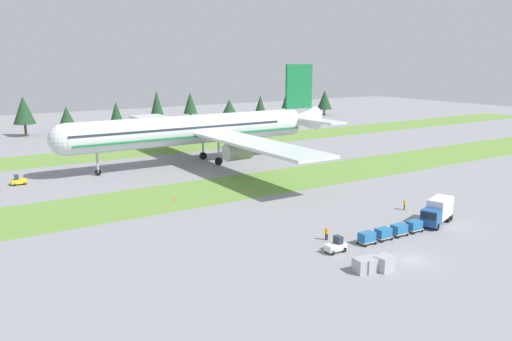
{
  "coord_description": "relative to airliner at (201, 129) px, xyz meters",
  "views": [
    {
      "loc": [
        -44.97,
        -36.54,
        22.5
      ],
      "look_at": [
        1.31,
        35.26,
        4.0
      ],
      "focal_mm": 35.74,
      "sensor_mm": 36.0,
      "label": 1
    }
  ],
  "objects": [
    {
      "name": "uld_container_2",
      "position": [
        -11.62,
        -63.44,
        -6.97
      ],
      "size": [
        2.03,
        1.64,
        1.56
      ],
      "primitive_type": "cube",
      "rotation": [
        0.0,
        0.0,
        -0.02
      ],
      "color": "#A3A3A8",
      "rests_on": "ground"
    },
    {
      "name": "catering_truck",
      "position": [
        8.02,
        -56.73,
        -5.8
      ],
      "size": [
        7.33,
        4.41,
        3.58
      ],
      "rotation": [
        0.0,
        0.0,
        1.9
      ],
      "color": "#1E4C8E",
      "rests_on": "ground"
    },
    {
      "name": "cargo_dolly_lead",
      "position": [
        -6.05,
        -57.21,
        -6.83
      ],
      "size": [
        2.21,
        1.52,
        1.55
      ],
      "rotation": [
        0.0,
        0.0,
        1.56
      ],
      "color": "#A3A3A8",
      "rests_on": "ground"
    },
    {
      "name": "cargo_dolly_second",
      "position": [
        -3.15,
        -57.23,
        -6.83
      ],
      "size": [
        2.21,
        1.52,
        1.55
      ],
      "rotation": [
        0.0,
        0.0,
        1.56
      ],
      "color": "#A3A3A8",
      "rests_on": "ground"
    },
    {
      "name": "grass_strip_near",
      "position": [
        -5.37,
        -22.92,
        -7.75
      ],
      "size": [
        320.0,
        16.93,
        0.01
      ],
      "primitive_type": "cube",
      "color": "olive",
      "rests_on": "ground"
    },
    {
      "name": "uld_container_0",
      "position": [
        -12.53,
        -63.24,
        -6.96
      ],
      "size": [
        2.18,
        1.83,
        1.58
      ],
      "primitive_type": "cube",
      "rotation": [
        0.0,
        0.0,
        -0.12
      ],
      "color": "#A3A3A8",
      "rests_on": "ground"
    },
    {
      "name": "ground_crew_marshaller",
      "position": [
        -9.27,
        -53.32,
        -6.8
      ],
      "size": [
        0.55,
        0.36,
        1.74
      ],
      "rotation": [
        0.0,
        0.0,
        2.93
      ],
      "color": "black",
      "rests_on": "ground"
    },
    {
      "name": "taxiway_marker_0",
      "position": [
        -17.88,
        -25.42,
        -7.42
      ],
      "size": [
        0.44,
        0.44,
        0.66
      ],
      "primitive_type": "cone",
      "color": "orange",
      "rests_on": "ground"
    },
    {
      "name": "cargo_dolly_fourth",
      "position": [
        2.65,
        -57.27,
        -6.83
      ],
      "size": [
        2.21,
        1.52,
        1.55
      ],
      "rotation": [
        0.0,
        0.0,
        1.56
      ],
      "color": "#A3A3A8",
      "rests_on": "ground"
    },
    {
      "name": "airliner",
      "position": [
        0.0,
        0.0,
        0.0
      ],
      "size": [
        64.27,
        78.69,
        21.63
      ],
      "rotation": [
        0.0,
        0.0,
        1.57
      ],
      "color": "silver",
      "rests_on": "ground"
    },
    {
      "name": "grass_strip_far",
      "position": [
        -5.37,
        22.93,
        -7.75
      ],
      "size": [
        320.0,
        16.93,
        0.01
      ],
      "primitive_type": "cube",
      "color": "olive",
      "rests_on": "ground"
    },
    {
      "name": "ground_plane",
      "position": [
        -5.37,
        -63.85,
        -7.75
      ],
      "size": [
        400.0,
        400.0,
        0.0
      ],
      "primitive_type": "plane",
      "color": "gray"
    },
    {
      "name": "uld_container_1",
      "position": [
        -10.23,
        -64.07,
        -6.92
      ],
      "size": [
        2.18,
        1.84,
        1.65
      ],
      "primitive_type": "cube",
      "rotation": [
        0.0,
        0.0,
        0.13
      ],
      "color": "#A3A3A8",
      "rests_on": "ground"
    },
    {
      "name": "taxiway_marker_1",
      "position": [
        -4.63,
        -26.76,
        -7.51
      ],
      "size": [
        0.44,
        0.44,
        0.47
      ],
      "primitive_type": "cone",
      "color": "orange",
      "rests_on": "ground"
    },
    {
      "name": "pushback_tractor",
      "position": [
        -37.73,
        0.12,
        -6.94
      ],
      "size": [
        2.6,
        1.31,
        1.97
      ],
      "rotation": [
        0.0,
        0.0,
        4.71
      ],
      "color": "yellow",
      "rests_on": "ground"
    },
    {
      "name": "distant_tree_line",
      "position": [
        -7.57,
        65.95,
        -0.71
      ],
      "size": [
        192.99,
        10.62,
        12.38
      ],
      "color": "#4C3823",
      "rests_on": "ground"
    },
    {
      "name": "baggage_tug",
      "position": [
        -11.08,
        -57.18,
        -6.94
      ],
      "size": [
        2.61,
        1.32,
        1.97
      ],
      "rotation": [
        0.0,
        0.0,
        1.56
      ],
      "color": "silver",
      "rests_on": "ground"
    },
    {
      "name": "ground_crew_loader",
      "position": [
        9.65,
        -49.48,
        -6.8
      ],
      "size": [
        0.47,
        0.38,
        1.74
      ],
      "rotation": [
        0.0,
        0.0,
        3.79
      ],
      "color": "black",
      "rests_on": "ground"
    },
    {
      "name": "cargo_dolly_third",
      "position": [
        -0.25,
        -57.25,
        -6.83
      ],
      "size": [
        2.21,
        1.52,
        1.55
      ],
      "rotation": [
        0.0,
        0.0,
        1.56
      ],
      "color": "#A3A3A8",
      "rests_on": "ground"
    }
  ]
}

